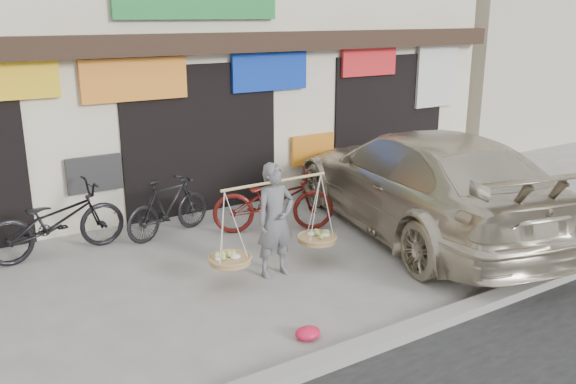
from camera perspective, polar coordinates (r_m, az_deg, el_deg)
ground at (r=8.69m, az=2.19°, el=-7.72°), size 70.00×70.00×0.00m
kerb at (r=7.29m, az=11.42°, el=-12.54°), size 70.00×0.25×0.12m
shophouse_block at (r=13.70m, az=-13.75°, el=15.50°), size 14.00×6.32×7.00m
neighbor_east at (r=22.55m, az=21.24°, el=14.41°), size 12.00×7.00×6.40m
street_vendor at (r=8.42m, az=-1.20°, el=-3.07°), size 2.00×0.59×1.62m
bike_0 at (r=9.82m, az=-20.87°, el=-2.53°), size 2.13×0.88×1.09m
bike_1 at (r=10.20m, az=-11.13°, el=-1.37°), size 1.70×0.90×0.99m
bike_2 at (r=10.19m, az=-1.37°, el=-0.81°), size 2.15×1.49×1.07m
suv at (r=10.36m, az=12.31°, el=0.97°), size 3.62×6.33×1.73m
red_bag at (r=7.07m, az=1.87°, el=-13.06°), size 0.31×0.25×0.14m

